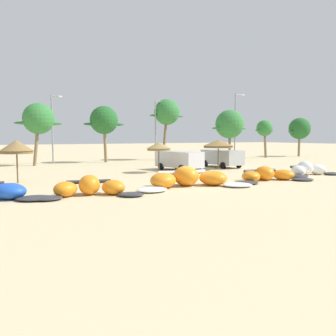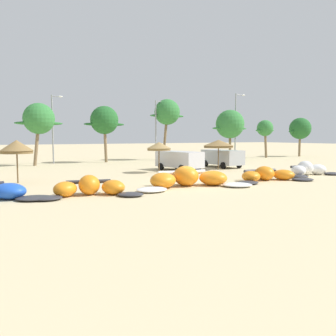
% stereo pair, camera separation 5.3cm
% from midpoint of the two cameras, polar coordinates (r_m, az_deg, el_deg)
% --- Properties ---
extents(ground_plane, '(260.00, 260.00, 0.00)m').
position_cam_midpoint_polar(ground_plane, '(24.49, 3.59, -2.63)').
color(ground_plane, beige).
extents(kite_left, '(5.90, 3.42, 1.13)m').
position_cam_midpoint_polar(kite_left, '(20.24, -12.52, -3.14)').
color(kite_left, '#333338').
rests_on(kite_left, ground).
extents(kite_left_of_center, '(8.20, 4.30, 1.33)m').
position_cam_midpoint_polar(kite_left_of_center, '(23.32, 3.27, -1.75)').
color(kite_left_of_center, white).
rests_on(kite_left_of_center, ground).
extents(kite_center, '(6.76, 3.45, 1.06)m').
position_cam_midpoint_polar(kite_center, '(27.38, 15.63, -1.13)').
color(kite_center, '#333338').
rests_on(kite_center, ground).
extents(kite_right_of_center, '(5.80, 2.78, 1.22)m').
position_cam_midpoint_polar(kite_right_of_center, '(32.13, 21.52, -0.30)').
color(kite_right_of_center, '#333338').
rests_on(kite_right_of_center, ground).
extents(beach_umbrella_near_van, '(2.28, 2.28, 3.04)m').
position_cam_midpoint_polar(beach_umbrella_near_van, '(27.05, -23.21, 3.15)').
color(beach_umbrella_near_van, brown).
rests_on(beach_umbrella_near_van, ground).
extents(beach_umbrella_middle, '(2.22, 2.22, 2.78)m').
position_cam_midpoint_polar(beach_umbrella_middle, '(32.21, -1.54, 3.51)').
color(beach_umbrella_middle, brown).
rests_on(beach_umbrella_middle, ground).
extents(beach_umbrella_near_palms, '(3.00, 3.00, 2.95)m').
position_cam_midpoint_polar(beach_umbrella_near_palms, '(35.32, 8.04, 3.87)').
color(beach_umbrella_near_palms, brown).
rests_on(beach_umbrella_near_palms, ground).
extents(parked_van, '(2.40, 4.94, 1.84)m').
position_cam_midpoint_polar(parked_van, '(38.32, 8.50, 1.76)').
color(parked_van, '#B2B7BC').
rests_on(parked_van, ground).
extents(parked_car_second, '(2.96, 5.20, 1.84)m').
position_cam_midpoint_polar(parked_car_second, '(34.36, 1.61, 1.44)').
color(parked_car_second, silver).
rests_on(parked_car_second, ground).
extents(palm_left, '(5.22, 3.48, 7.01)m').
position_cam_midpoint_polar(palm_left, '(42.57, -20.12, 7.39)').
color(palm_left, '#7F6647').
rests_on(palm_left, ground).
extents(palm_left_of_gap, '(5.32, 3.55, 7.11)m').
position_cam_midpoint_polar(palm_left_of_gap, '(45.82, -10.27, 7.52)').
color(palm_left_of_gap, '#7F6647').
rests_on(palm_left_of_gap, ground).
extents(palm_center_left, '(5.38, 3.59, 8.48)m').
position_cam_midpoint_polar(palm_center_left, '(50.31, -0.23, 8.90)').
color(palm_center_left, brown).
rests_on(palm_center_left, ground).
extents(palm_center_right, '(5.97, 3.98, 6.98)m').
position_cam_midpoint_polar(palm_center_right, '(50.60, 9.83, 6.92)').
color(palm_center_right, brown).
rests_on(palm_center_right, ground).
extents(palm_right_of_gap, '(3.70, 2.47, 5.79)m').
position_cam_midpoint_polar(palm_right_of_gap, '(56.65, 15.23, 6.10)').
color(palm_right_of_gap, '#7F6647').
rests_on(palm_right_of_gap, ground).
extents(palm_right, '(5.25, 3.50, 6.32)m').
position_cam_midpoint_polar(palm_right, '(62.37, 20.36, 5.93)').
color(palm_right, '#7F6647').
rests_on(palm_right, ground).
extents(lamppost_west_center, '(1.38, 0.24, 8.23)m').
position_cam_midpoint_polar(lamppost_west_center, '(45.19, -18.01, 6.52)').
color(lamppost_west_center, gray).
rests_on(lamppost_west_center, ground).
extents(lamppost_east_center, '(2.13, 0.24, 8.17)m').
position_cam_midpoint_polar(lamppost_east_center, '(49.13, -1.85, 6.69)').
color(lamppost_east_center, gray).
rests_on(lamppost_east_center, ground).
extents(lamppost_east, '(1.79, 0.24, 9.38)m').
position_cam_midpoint_polar(lamppost_east, '(52.30, 10.81, 7.14)').
color(lamppost_east, gray).
rests_on(lamppost_east, ground).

